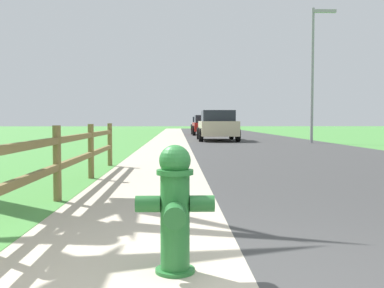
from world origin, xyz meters
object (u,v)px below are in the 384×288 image
fire_hydrant (175,207)px  parked_suv_beige (217,125)px  street_lamp (315,63)px  parked_car_white (200,123)px  parked_car_silver (206,124)px  parked_car_red (205,125)px

fire_hydrant → parked_suv_beige: (2.23, 21.69, 0.35)m
street_lamp → parked_car_white: bearing=97.2°
parked_car_silver → parked_car_red: bearing=-94.2°
parked_car_red → parked_car_silver: parked_car_silver is taller
parked_suv_beige → parked_car_silver: 20.42m
fire_hydrant → parked_car_silver: 42.20m
parked_car_silver → parked_car_white: (-0.30, 7.97, 0.00)m
fire_hydrant → parked_car_red: size_ratio=0.19×
fire_hydrant → street_lamp: 20.08m
parked_car_white → street_lamp: bearing=-82.8°
parked_car_red → parked_car_silver: (0.78, 10.73, -0.01)m
parked_car_red → street_lamp: bearing=-70.6°
fire_hydrant → parked_car_red: parked_car_red is taller
fire_hydrant → parked_car_white: (2.66, 50.07, 0.29)m
fire_hydrant → parked_car_red: bearing=86.0°
parked_car_silver → street_lamp: bearing=-81.1°
fire_hydrant → street_lamp: size_ratio=0.14×
parked_suv_beige → street_lamp: (4.42, -3.04, 3.01)m
parked_suv_beige → parked_car_red: 9.67m
fire_hydrant → parked_car_red: 31.44m
parked_car_silver → street_lamp: size_ratio=0.66×
parked_car_red → parked_suv_beige: bearing=-89.7°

